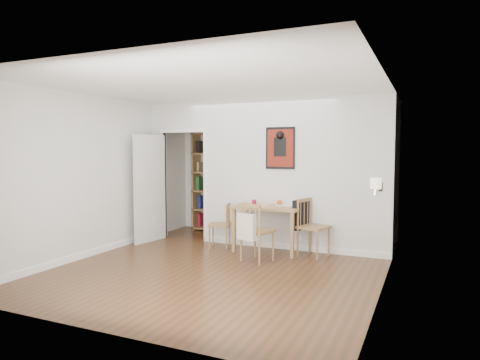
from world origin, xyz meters
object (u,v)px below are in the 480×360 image
at_px(chair_right, 312,227).
at_px(mantel_lamp, 376,184).
at_px(dining_table, 269,211).
at_px(chair_front, 257,232).
at_px(notebook, 285,205).
at_px(ceramic_jar_a, 379,187).
at_px(ceramic_jar_b, 375,186).
at_px(chair_left, 220,225).
at_px(orange_fruit, 279,203).
at_px(bookshelf, 213,182).
at_px(fireplace, 379,233).
at_px(red_glass, 254,203).

relative_size(chair_right, mantel_lamp, 4.39).
bearing_deg(dining_table, chair_front, -85.11).
height_order(notebook, ceramic_jar_a, ceramic_jar_a).
relative_size(chair_right, ceramic_jar_b, 8.68).
bearing_deg(ceramic_jar_b, chair_left, 168.90).
height_order(notebook, ceramic_jar_b, ceramic_jar_b).
xyz_separation_m(chair_front, orange_fruit, (0.09, 0.83, 0.36)).
bearing_deg(mantel_lamp, chair_left, 156.64).
height_order(bookshelf, mantel_lamp, bookshelf).
distance_m(chair_right, orange_fruit, 0.73).
distance_m(chair_left, ceramic_jar_b, 2.86).
height_order(bookshelf, orange_fruit, bookshelf).
bearing_deg(chair_right, ceramic_jar_b, -27.91).
bearing_deg(ceramic_jar_a, fireplace, -75.45).
bearing_deg(orange_fruit, ceramic_jar_a, -26.80).
bearing_deg(fireplace, red_glass, 159.85).
height_order(chair_left, fireplace, fireplace).
bearing_deg(fireplace, mantel_lamp, -91.88).
bearing_deg(notebook, dining_table, -156.90).
xyz_separation_m(chair_front, ceramic_jar_b, (1.73, 0.11, 0.75)).
distance_m(chair_right, ceramic_jar_b, 1.37).
bearing_deg(chair_front, mantel_lamp, -17.12).
relative_size(fireplace, red_glass, 12.78).
distance_m(bookshelf, ceramic_jar_a, 4.12).
bearing_deg(bookshelf, chair_left, -58.60).
xyz_separation_m(fireplace, ceramic_jar_a, (-0.03, 0.12, 0.61)).
height_order(fireplace, ceramic_jar_b, ceramic_jar_b).
relative_size(mantel_lamp, ceramic_jar_a, 1.71).
distance_m(red_glass, ceramic_jar_b, 2.13).
height_order(chair_right, notebook, chair_right).
relative_size(fireplace, orange_fruit, 14.32).
bearing_deg(chair_front, fireplace, -4.85).
bearing_deg(chair_front, chair_right, 42.76).
relative_size(chair_right, notebook, 3.12).
height_order(chair_left, orange_fruit, orange_fruit).
relative_size(orange_fruit, ceramic_jar_b, 0.81).
bearing_deg(dining_table, red_glass, -162.83).
distance_m(fireplace, notebook, 1.90).
distance_m(dining_table, mantel_lamp, 2.33).
bearing_deg(ceramic_jar_b, red_glass, 165.83).
relative_size(chair_left, chair_right, 0.84).
bearing_deg(ceramic_jar_b, dining_table, 161.92).
bearing_deg(red_glass, ceramic_jar_b, -14.17).
xyz_separation_m(chair_left, bookshelf, (-0.83, 1.35, 0.65)).
distance_m(chair_front, mantel_lamp, 2.07).
bearing_deg(orange_fruit, fireplace, -29.47).
bearing_deg(notebook, red_glass, -159.71).
relative_size(notebook, ceramic_jar_b, 2.78).
height_order(dining_table, chair_front, chair_front).
height_order(chair_front, fireplace, fireplace).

